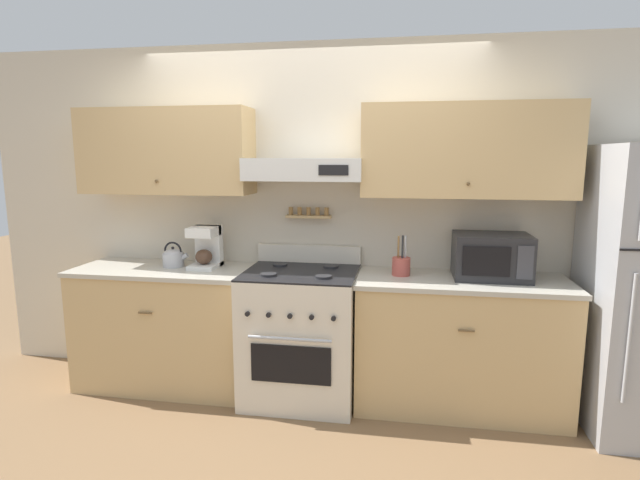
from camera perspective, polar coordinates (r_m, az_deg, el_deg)
ground_plane at (r=3.59m, az=-3.05°, el=-19.27°), size 16.00×16.00×0.00m
wall_back at (r=3.72m, az=-0.94°, el=5.19°), size 5.20×0.46×2.55m
counter_left at (r=4.02m, az=-17.07°, el=-9.37°), size 1.31×0.62×0.91m
counter_right at (r=3.64m, az=15.66°, el=-11.31°), size 1.42×0.62×0.91m
stove_range at (r=3.64m, az=-2.18°, el=-10.72°), size 0.79×0.70×1.07m
tea_kettle at (r=3.90m, az=-16.41°, el=-1.89°), size 0.20×0.16×0.19m
coffee_maker at (r=3.81m, az=-12.87°, el=-0.70°), size 0.19×0.25×0.31m
microwave at (r=3.56m, az=18.98°, el=-1.76°), size 0.49×0.37×0.30m
utensil_crock at (r=3.51m, az=9.26°, el=-2.90°), size 0.13×0.13×0.28m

